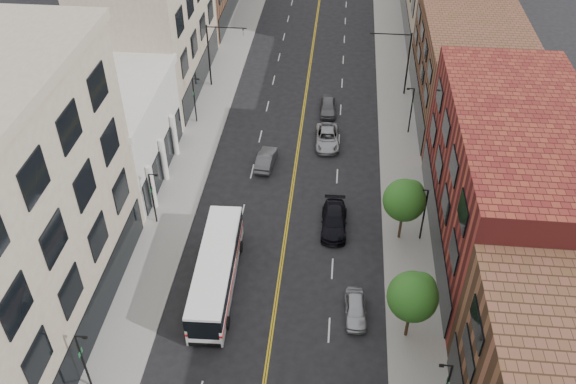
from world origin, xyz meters
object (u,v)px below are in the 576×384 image
(car_lane_behind, at_px, (266,159))
(car_lane_a, at_px, (334,221))
(car_parked_far, at_px, (356,309))
(car_lane_c, at_px, (328,106))
(car_lane_b, at_px, (327,138))
(city_bus, at_px, (216,270))

(car_lane_behind, bearing_deg, car_lane_a, 133.76)
(car_parked_far, relative_size, car_lane_c, 0.92)
(car_lane_behind, bearing_deg, car_lane_b, -138.53)
(car_lane_b, bearing_deg, car_parked_far, -85.45)
(city_bus, bearing_deg, car_lane_c, 72.60)
(car_lane_b, xyz_separation_m, car_lane_c, (-0.20, 6.04, 0.01))
(car_parked_far, height_order, car_lane_c, car_lane_c)
(car_lane_b, bearing_deg, car_lane_a, -88.17)
(car_lane_behind, xyz_separation_m, car_lane_b, (5.62, 4.17, 0.01))
(car_lane_a, height_order, car_lane_b, car_lane_a)
(car_lane_behind, distance_m, car_lane_c, 11.56)
(car_lane_a, bearing_deg, city_bus, -139.42)
(car_lane_b, height_order, car_lane_c, car_lane_c)
(city_bus, xyz_separation_m, car_lane_c, (7.16, 25.96, -1.02))
(car_lane_a, xyz_separation_m, car_lane_c, (-1.31, 18.56, -0.04))
(car_parked_far, distance_m, car_lane_behind, 19.61)
(car_parked_far, bearing_deg, city_bus, 166.60)
(car_parked_far, relative_size, car_lane_b, 0.76)
(car_parked_far, bearing_deg, car_lane_b, 94.68)
(city_bus, distance_m, car_lane_b, 21.27)
(car_lane_b, distance_m, car_lane_c, 6.04)
(car_parked_far, height_order, car_lane_a, car_lane_a)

